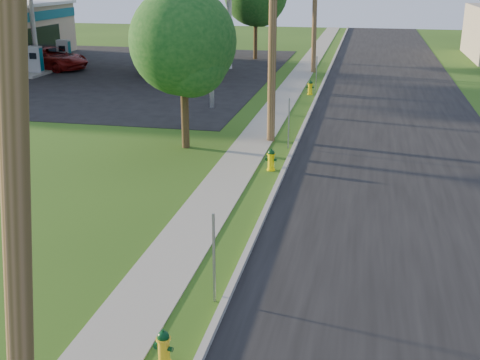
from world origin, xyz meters
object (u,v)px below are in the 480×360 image
utility_pole_near (14,147)px  hydrant_near (164,348)px  fuel_pump_ne (165,69)px  car_silver (166,63)px  hydrant_mid (271,160)px  utility_pole_mid (273,16)px  fuel_pump_nw (36,64)px  car_red (50,58)px  fuel_pump_sw (64,56)px  fuel_pump_se (183,60)px  hydrant_far (310,88)px  tree_verge (185,46)px

utility_pole_near → hydrant_near: utility_pole_near is taller
fuel_pump_ne → car_silver: bearing=106.7°
hydrant_mid → car_silver: (-10.18, 19.02, 0.33)m
utility_pole_mid → fuel_pump_nw: utility_pole_mid is taller
car_red → car_silver: size_ratio=1.36×
fuel_pump_sw → fuel_pump_se: same height
hydrant_near → hydrant_mid: bearing=89.4°
fuel_pump_sw → hydrant_far: 19.79m
fuel_pump_se → hydrant_far: 11.80m
tree_verge → hydrant_near: size_ratio=8.55×
hydrant_near → hydrant_mid: hydrant_mid is taller
utility_pole_near → fuel_pump_ne: bearing=106.0°
fuel_pump_nw → fuel_pump_ne: 9.00m
hydrant_near → hydrant_far: size_ratio=0.87×
utility_pole_near → utility_pole_mid: (-0.00, 18.00, 0.15)m
car_silver → hydrant_near: bearing=-142.7°
utility_pole_near → hydrant_far: size_ratio=11.54×
fuel_pump_nw → fuel_pump_sw: size_ratio=1.00×
fuel_pump_nw → hydrant_far: size_ratio=3.89×
fuel_pump_sw → tree_verge: size_ratio=0.52×
fuel_pump_se → fuel_pump_nw: bearing=-156.0°
tree_verge → car_red: (-15.17, 17.16, -3.15)m
utility_pole_near → car_silver: (-9.56, 33.19, -4.09)m
tree_verge → car_silver: 18.42m
utility_pole_near → fuel_pump_sw: bearing=117.1°
fuel_pump_nw → hydrant_far: fuel_pump_nw is taller
utility_pole_mid → car_red: 24.22m
hydrant_near → car_silver: size_ratio=0.17×
fuel_pump_sw → hydrant_mid: size_ratio=4.07×
fuel_pump_sw → fuel_pump_ne: bearing=-24.0°
utility_pole_near → utility_pole_mid: 18.00m
utility_pole_mid → fuel_pump_se: utility_pole_mid is taller
utility_pole_near → utility_pole_mid: bearing=90.0°
fuel_pump_ne → hydrant_near: fuel_pump_ne is taller
fuel_pump_se → car_silver: 1.93m
utility_pole_mid → car_silver: utility_pole_mid is taller
utility_pole_mid → fuel_pump_se: 19.65m
fuel_pump_sw → fuel_pump_se: size_ratio=1.00×
hydrant_near → fuel_pump_ne: bearing=108.5°
utility_pole_mid → fuel_pump_ne: bearing=124.4°
car_silver → fuel_pump_nw: bearing=123.6°
utility_pole_mid → hydrant_far: 11.05m
hydrant_mid → hydrant_far: 13.88m
utility_pole_mid → car_red: (-18.20, 15.43, -4.17)m
fuel_pump_ne → hydrant_far: 9.98m
tree_verge → car_silver: (-6.53, 16.92, -3.23)m
car_silver → hydrant_mid: bearing=-132.9°
fuel_pump_sw → car_silver: 8.54m
utility_pole_near → fuel_pump_ne: 32.51m
hydrant_far → car_red: car_red is taller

